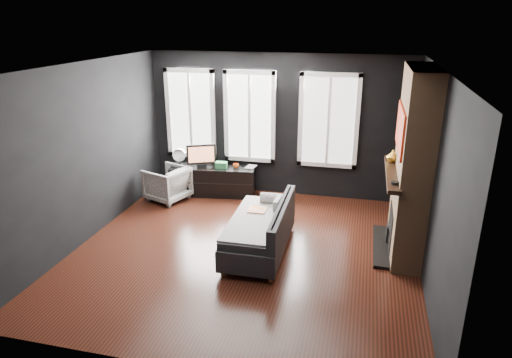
% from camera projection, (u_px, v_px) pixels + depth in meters
% --- Properties ---
extents(floor, '(5.00, 5.00, 0.00)m').
position_uv_depth(floor, '(245.00, 251.00, 6.84)').
color(floor, black).
rests_on(floor, ground).
extents(ceiling, '(5.00, 5.00, 0.00)m').
position_uv_depth(ceiling, '(243.00, 67.00, 5.93)').
color(ceiling, white).
rests_on(ceiling, ground).
extents(wall_back, '(5.00, 0.02, 2.70)m').
position_uv_depth(wall_back, '(278.00, 126.00, 8.67)').
color(wall_back, black).
rests_on(wall_back, ground).
extents(wall_left, '(0.02, 5.00, 2.70)m').
position_uv_depth(wall_left, '(86.00, 153.00, 6.94)').
color(wall_left, black).
rests_on(wall_left, ground).
extents(wall_right, '(0.02, 5.00, 2.70)m').
position_uv_depth(wall_right, '(433.00, 180.00, 5.83)').
color(wall_right, black).
rests_on(wall_right, ground).
extents(windows, '(4.00, 0.16, 1.76)m').
position_uv_depth(windows, '(255.00, 70.00, 8.38)').
color(windows, white).
rests_on(windows, wall_back).
extents(fireplace, '(0.70, 1.62, 2.70)m').
position_uv_depth(fireplace, '(413.00, 164.00, 6.42)').
color(fireplace, '#93724C').
rests_on(fireplace, floor).
extents(sofa, '(0.92, 1.80, 0.77)m').
position_uv_depth(sofa, '(259.00, 227.00, 6.73)').
color(sofa, '#262629').
rests_on(sofa, floor).
extents(stripe_pillow, '(0.08, 0.30, 0.30)m').
position_uv_depth(stripe_pillow, '(277.00, 207.00, 6.99)').
color(stripe_pillow, gray).
rests_on(stripe_pillow, sofa).
extents(armchair, '(0.84, 0.87, 0.71)m').
position_uv_depth(armchair, '(167.00, 182.00, 8.63)').
color(armchair, silver).
rests_on(armchair, floor).
extents(media_console, '(1.69, 0.73, 0.56)m').
position_uv_depth(media_console, '(213.00, 180.00, 8.93)').
color(media_console, black).
rests_on(media_console, floor).
extents(monitor, '(0.57, 0.35, 0.51)m').
position_uv_depth(monitor, '(201.00, 154.00, 8.76)').
color(monitor, black).
rests_on(monitor, media_console).
extents(desk_fan, '(0.29, 0.29, 0.36)m').
position_uv_depth(desk_fan, '(179.00, 157.00, 8.83)').
color(desk_fan, '#9C9C9C').
rests_on(desk_fan, media_console).
extents(mug, '(0.13, 0.12, 0.11)m').
position_uv_depth(mug, '(236.00, 165.00, 8.76)').
color(mug, '#CB4C17').
rests_on(mug, media_console).
extents(book, '(0.18, 0.05, 0.24)m').
position_uv_depth(book, '(247.00, 161.00, 8.80)').
color(book, '#C0B197').
rests_on(book, media_console).
extents(storage_box, '(0.24, 0.17, 0.12)m').
position_uv_depth(storage_box, '(221.00, 165.00, 8.74)').
color(storage_box, '#2D7540').
rests_on(storage_box, media_console).
extents(mantel_vase, '(0.21, 0.22, 0.18)m').
position_uv_depth(mantel_vase, '(393.00, 156.00, 6.90)').
color(mantel_vase, gold).
rests_on(mantel_vase, fireplace).
extents(mantel_clock, '(0.13, 0.13, 0.04)m').
position_uv_depth(mantel_clock, '(395.00, 183.00, 6.01)').
color(mantel_clock, black).
rests_on(mantel_clock, fireplace).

